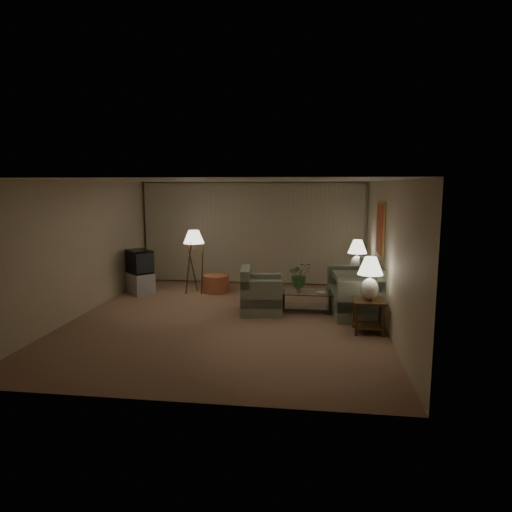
{
  "coord_description": "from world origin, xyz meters",
  "views": [
    {
      "loc": [
        1.69,
        -8.54,
        2.61
      ],
      "look_at": [
        0.48,
        0.6,
        1.18
      ],
      "focal_mm": 32.0,
      "sensor_mm": 36.0,
      "label": 1
    }
  ],
  "objects": [
    {
      "name": "tv_cabinet",
      "position": [
        -2.55,
        1.89,
        0.25
      ],
      "size": [
        1.22,
        1.22,
        0.5
      ],
      "primitive_type": "cube",
      "rotation": [
        0.0,
        0.0,
        -0.79
      ],
      "color": "#A5A5A8",
      "rests_on": "ground"
    },
    {
      "name": "side_table_far",
      "position": [
        2.65,
        2.13,
        0.4
      ],
      "size": [
        0.51,
        0.43,
        0.6
      ],
      "color": "#35210E",
      "rests_on": "ground"
    },
    {
      "name": "sofa",
      "position": [
        2.5,
        0.88,
        0.41
      ],
      "size": [
        2.01,
        1.24,
        0.82
      ],
      "rotation": [
        0.0,
        0.0,
        -1.48
      ],
      "color": "gray",
      "rests_on": "ground"
    },
    {
      "name": "armchair",
      "position": [
        0.6,
        0.54,
        0.37
      ],
      "size": [
        1.08,
        1.05,
        0.74
      ],
      "rotation": [
        0.0,
        0.0,
        1.69
      ],
      "color": "gray",
      "rests_on": "ground"
    },
    {
      "name": "side_table_near",
      "position": [
        2.65,
        -0.47,
        0.41
      ],
      "size": [
        0.56,
        0.56,
        0.6
      ],
      "color": "#35210E",
      "rests_on": "ground"
    },
    {
      "name": "table_lamp_far",
      "position": [
        2.65,
        2.13,
        1.05
      ],
      "size": [
        0.44,
        0.44,
        0.76
      ],
      "color": "white",
      "rests_on": "side_table_far"
    },
    {
      "name": "coffee_table",
      "position": [
        1.52,
        0.78,
        0.28
      ],
      "size": [
        1.11,
        0.6,
        0.41
      ],
      "color": "silver",
      "rests_on": "ground"
    },
    {
      "name": "ottoman",
      "position": [
        -0.72,
        2.22,
        0.21
      ],
      "size": [
        0.84,
        0.84,
        0.43
      ],
      "primitive_type": "cylinder",
      "rotation": [
        0.0,
        0.0,
        0.4
      ],
      "color": "#B4533D",
      "rests_on": "ground"
    },
    {
      "name": "floor_lamp",
      "position": [
        -1.22,
        2.05,
        0.81
      ],
      "size": [
        0.5,
        0.5,
        1.54
      ],
      "color": "#35210E",
      "rests_on": "ground"
    },
    {
      "name": "room_shell",
      "position": [
        0.02,
        1.51,
        1.75
      ],
      "size": [
        6.04,
        7.02,
        2.72
      ],
      "color": "beige",
      "rests_on": "ground"
    },
    {
      "name": "flowers",
      "position": [
        1.37,
        0.78,
        0.82
      ],
      "size": [
        0.58,
        0.54,
        0.52
      ],
      "primitive_type": "imported",
      "rotation": [
        0.0,
        0.0,
        0.32
      ],
      "color": "#3B6C30",
      "rests_on": "vase"
    },
    {
      "name": "crt_tv",
      "position": [
        -2.55,
        1.89,
        0.78
      ],
      "size": [
        1.13,
        1.13,
        0.56
      ],
      "primitive_type": "cube",
      "rotation": [
        0.0,
        0.0,
        -0.79
      ],
      "color": "black",
      "rests_on": "tv_cabinet"
    },
    {
      "name": "book",
      "position": [
        1.77,
        0.68,
        0.42
      ],
      "size": [
        0.24,
        0.25,
        0.02
      ],
      "primitive_type": "imported",
      "rotation": [
        0.0,
        0.0,
        0.65
      ],
      "color": "olive",
      "rests_on": "coffee_table"
    },
    {
      "name": "table_lamp_near",
      "position": [
        2.65,
        -0.47,
        1.05
      ],
      "size": [
        0.45,
        0.45,
        0.77
      ],
      "color": "white",
      "rests_on": "side_table_near"
    },
    {
      "name": "vase",
      "position": [
        1.37,
        0.78,
        0.49
      ],
      "size": [
        0.17,
        0.17,
        0.14
      ],
      "primitive_type": "imported",
      "rotation": [
        0.0,
        0.0,
        0.27
      ],
      "color": "white",
      "rests_on": "coffee_table"
    },
    {
      "name": "ground",
      "position": [
        0.0,
        0.0,
        0.0
      ],
      "size": [
        7.0,
        7.0,
        0.0
      ],
      "primitive_type": "plane",
      "color": "brown",
      "rests_on": "ground"
    }
  ]
}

